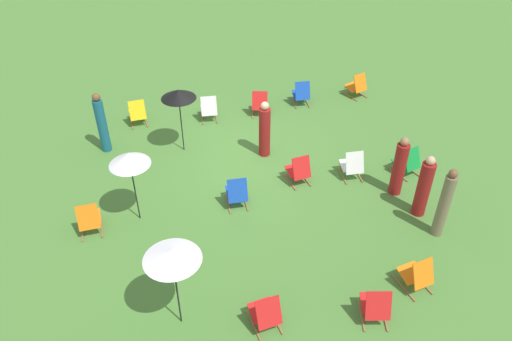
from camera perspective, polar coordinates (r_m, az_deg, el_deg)
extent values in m
plane|color=#477A33|center=(13.98, -1.28, 1.21)|extent=(40.00, 40.00, 0.00)
cube|color=olive|center=(13.35, 5.57, -0.86)|extent=(0.12, 0.76, 0.04)
cube|color=olive|center=(13.19, 3.86, -1.29)|extent=(0.12, 0.76, 0.04)
cube|color=red|center=(13.19, 4.59, 0.04)|extent=(0.53, 0.48, 0.13)
cube|color=red|center=(12.81, 5.22, 0.30)|extent=(0.50, 0.30, 0.57)
cylinder|color=olive|center=(13.37, 4.21, 0.28)|extent=(0.44, 0.08, 0.03)
cube|color=olive|center=(17.66, 11.70, 8.65)|extent=(0.27, 0.73, 0.04)
cube|color=olive|center=(17.38, 10.62, 8.31)|extent=(0.27, 0.73, 0.04)
cube|color=orange|center=(17.46, 11.04, 9.34)|extent=(0.59, 0.56, 0.13)
cube|color=orange|center=(17.15, 11.82, 9.76)|extent=(0.53, 0.38, 0.57)
cylinder|color=olive|center=(17.62, 10.58, 9.40)|extent=(0.43, 0.16, 0.03)
cube|color=olive|center=(10.13, 2.16, -16.56)|extent=(0.13, 0.76, 0.04)
cube|color=olive|center=(10.02, -0.26, -17.32)|extent=(0.13, 0.76, 0.04)
cube|color=red|center=(9.93, 0.74, -15.65)|extent=(0.53, 0.49, 0.13)
cube|color=red|center=(9.54, 1.47, -15.95)|extent=(0.51, 0.30, 0.57)
cylinder|color=olive|center=(10.10, 0.29, -15.06)|extent=(0.44, 0.08, 0.03)
cube|color=olive|center=(15.95, -4.55, 6.08)|extent=(0.12, 0.76, 0.04)
cube|color=olive|center=(15.93, -6.14, 5.95)|extent=(0.12, 0.76, 0.04)
cube|color=white|center=(15.90, -5.42, 6.98)|extent=(0.53, 0.48, 0.13)
cube|color=white|center=(15.50, -5.40, 7.33)|extent=(0.50, 0.30, 0.57)
cylinder|color=olive|center=(16.11, -5.46, 7.11)|extent=(0.44, 0.08, 0.03)
cube|color=olive|center=(11.25, 18.26, -11.90)|extent=(0.16, 0.76, 0.04)
cube|color=olive|center=(11.02, 16.47, -12.73)|extent=(0.16, 0.76, 0.04)
cube|color=orange|center=(11.00, 17.29, -11.11)|extent=(0.54, 0.50, 0.13)
cube|color=orange|center=(10.66, 18.57, -11.13)|extent=(0.51, 0.32, 0.57)
cylinder|color=olive|center=(11.14, 16.59, -10.68)|extent=(0.44, 0.10, 0.03)
cube|color=olive|center=(16.08, -12.45, 5.55)|extent=(0.07, 0.76, 0.04)
cube|color=olive|center=(16.06, -14.00, 5.26)|extent=(0.07, 0.76, 0.04)
cube|color=yellow|center=(16.03, -13.40, 6.35)|extent=(0.50, 0.46, 0.13)
cube|color=yellow|center=(15.63, -13.41, 6.71)|extent=(0.49, 0.27, 0.57)
cylinder|color=olive|center=(16.24, -13.45, 6.47)|extent=(0.44, 0.05, 0.03)
cube|color=olive|center=(16.15, 1.22, 6.63)|extent=(0.25, 0.74, 0.04)
cube|color=olive|center=(16.16, -0.35, 6.66)|extent=(0.25, 0.74, 0.04)
cube|color=red|center=(16.12, 0.45, 7.60)|extent=(0.58, 0.55, 0.13)
cube|color=red|center=(15.72, 0.43, 7.95)|extent=(0.53, 0.37, 0.57)
cylinder|color=olive|center=(16.33, 0.46, 7.73)|extent=(0.43, 0.15, 0.03)
cube|color=olive|center=(10.48, 14.37, -15.68)|extent=(0.23, 0.74, 0.04)
cube|color=olive|center=(10.38, 11.93, -15.84)|extent=(0.23, 0.74, 0.04)
cube|color=red|center=(10.29, 13.24, -14.47)|extent=(0.57, 0.54, 0.13)
cube|color=red|center=(9.90, 13.81, -14.79)|extent=(0.53, 0.36, 0.57)
cylinder|color=olive|center=(10.47, 12.98, -13.86)|extent=(0.43, 0.14, 0.03)
cube|color=olive|center=(16.84, 5.82, 7.80)|extent=(0.11, 0.76, 0.04)
cube|color=olive|center=(16.74, 4.35, 7.70)|extent=(0.11, 0.76, 0.04)
cube|color=#1947B7|center=(16.76, 5.05, 8.67)|extent=(0.52, 0.48, 0.13)
cube|color=#1947B7|center=(16.37, 5.35, 9.04)|extent=(0.50, 0.29, 0.57)
cylinder|color=olive|center=(16.96, 4.88, 8.78)|extent=(0.44, 0.07, 0.03)
cube|color=olive|center=(14.23, 17.12, 0.15)|extent=(0.24, 0.74, 0.04)
cube|color=olive|center=(13.95, 15.86, -0.40)|extent=(0.24, 0.74, 0.04)
cube|color=#148C38|center=(14.00, 16.39, 0.91)|extent=(0.58, 0.55, 0.13)
cube|color=#148C38|center=(13.69, 17.45, 1.22)|extent=(0.53, 0.37, 0.57)
cylinder|color=olive|center=(14.14, 15.78, 1.09)|extent=(0.43, 0.15, 0.03)
cube|color=olive|center=(12.55, -1.22, -3.52)|extent=(0.09, 0.76, 0.04)
cube|color=olive|center=(12.50, -3.21, -3.76)|extent=(0.09, 0.76, 0.04)
cube|color=#1947B7|center=(12.44, -2.31, -2.46)|extent=(0.51, 0.47, 0.13)
cube|color=#1947B7|center=(12.03, -2.12, -2.32)|extent=(0.50, 0.28, 0.57)
cylinder|color=olive|center=(12.64, -2.45, -2.14)|extent=(0.44, 0.06, 0.03)
cube|color=olive|center=(13.71, 11.54, -0.36)|extent=(0.09, 0.76, 0.04)
cube|color=olive|center=(13.57, 9.80, -0.58)|extent=(0.09, 0.76, 0.04)
cube|color=white|center=(13.56, 10.65, 0.63)|extent=(0.51, 0.47, 0.13)
cube|color=white|center=(13.18, 11.22, 0.85)|extent=(0.50, 0.28, 0.57)
cylinder|color=olive|center=(13.75, 10.34, 0.88)|extent=(0.44, 0.06, 0.03)
cube|color=olive|center=(12.40, -17.18, -6.16)|extent=(0.05, 0.76, 0.04)
cube|color=olive|center=(12.45, -19.19, -6.48)|extent=(0.05, 0.76, 0.04)
cube|color=orange|center=(12.33, -18.42, -5.15)|extent=(0.49, 0.44, 0.13)
cube|color=orange|center=(11.93, -18.64, -5.08)|extent=(0.48, 0.26, 0.57)
cylinder|color=olive|center=(12.53, -18.38, -4.80)|extent=(0.44, 0.04, 0.03)
cylinder|color=black|center=(9.48, -9.04, -13.16)|extent=(0.03, 0.03, 1.90)
cone|color=white|center=(8.83, -9.58, -9.52)|extent=(1.04, 1.04, 0.20)
cylinder|color=black|center=(11.84, -13.70, -1.92)|extent=(0.03, 0.03, 1.87)
cone|color=white|center=(11.36, -14.29, 1.29)|extent=(0.93, 0.93, 0.29)
cylinder|color=black|center=(14.04, -8.54, 5.58)|extent=(0.03, 0.03, 1.90)
cone|color=black|center=(13.63, -8.86, 8.62)|extent=(0.95, 0.95, 0.25)
cylinder|color=maroon|center=(12.42, 18.56, -2.04)|extent=(0.40, 0.40, 1.47)
sphere|color=tan|center=(11.94, 19.32, 1.07)|extent=(0.21, 0.21, 0.21)
cylinder|color=maroon|center=(12.91, 15.99, 0.14)|extent=(0.43, 0.43, 1.45)
sphere|color=#936647|center=(12.46, 16.61, 3.17)|extent=(0.21, 0.21, 0.21)
cylinder|color=#72664C|center=(11.93, 20.63, -3.84)|extent=(0.36, 0.36, 1.65)
sphere|color=brown|center=(11.39, 21.60, -0.34)|extent=(0.20, 0.20, 0.20)
cylinder|color=#195972|center=(14.60, -17.14, 4.88)|extent=(0.39, 0.39, 1.60)
sphere|color=brown|center=(14.17, -17.79, 7.96)|extent=(0.22, 0.22, 0.22)
cylinder|color=maroon|center=(13.82, 0.99, 4.39)|extent=(0.45, 0.45, 1.46)
sphere|color=tan|center=(13.39, 1.02, 7.39)|extent=(0.23, 0.23, 0.23)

